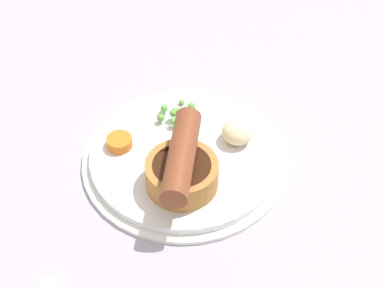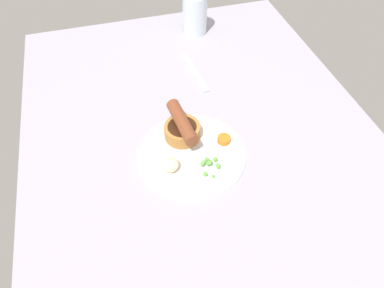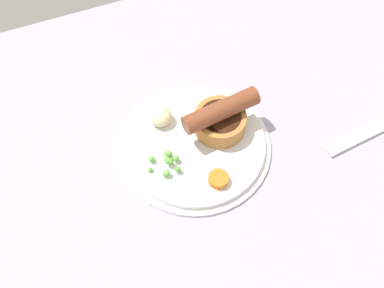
{
  "view_description": "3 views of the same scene",
  "coord_description": "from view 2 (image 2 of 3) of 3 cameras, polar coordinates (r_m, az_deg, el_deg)",
  "views": [
    {
      "loc": [
        -44.65,
        -16.11,
        57.55
      ],
      "look_at": [
        2.98,
        -4.94,
        6.7
      ],
      "focal_mm": 60.0,
      "sensor_mm": 36.0,
      "label": 1
    },
    {
      "loc": [
        47.88,
        -16.4,
        61.15
      ],
      "look_at": [
        3.5,
        -3.8,
        6.45
      ],
      "focal_mm": 32.0,
      "sensor_mm": 36.0,
      "label": 2
    },
    {
      "loc": [
        16.86,
        27.5,
        59.38
      ],
      "look_at": [
        4.37,
        -2.86,
        5.72
      ],
      "focal_mm": 40.0,
      "sensor_mm": 36.0,
      "label": 3
    }
  ],
  "objects": [
    {
      "name": "drinking_glass",
      "position": [
        1.08,
        0.46,
        20.85
      ],
      "size": [
        7.28,
        7.28,
        11.48
      ],
      "primitive_type": "cylinder",
      "color": "silver",
      "rests_on": "dining_table"
    },
    {
      "name": "dinner_plate",
      "position": [
        0.74,
        -0.07,
        -1.46
      ],
      "size": [
        23.39,
        23.39,
        1.4
      ],
      "color": "silver",
      "rests_on": "dining_table"
    },
    {
      "name": "carrot_slice_3",
      "position": [
        0.75,
        5.34,
        0.77
      ],
      "size": [
        4.12,
        4.12,
        1.19
      ],
      "primitive_type": "cylinder",
      "rotation": [
        0.0,
        0.0,
        5.47
      ],
      "color": "orange",
      "rests_on": "dinner_plate"
    },
    {
      "name": "potato_chunk_1",
      "position": [
        0.69,
        -3.64,
        -3.46
      ],
      "size": [
        4.25,
        4.26,
        2.6
      ],
      "primitive_type": "ellipsoid",
      "rotation": [
        0.0,
        0.0,
        3.36
      ],
      "color": "beige",
      "rests_on": "dinner_plate"
    },
    {
      "name": "sausage_pudding",
      "position": [
        0.74,
        -1.66,
        2.66
      ],
      "size": [
        12.07,
        7.88,
        5.96
      ],
      "rotation": [
        0.0,
        0.0,
        3.25
      ],
      "color": "#AD7538",
      "rests_on": "dinner_plate"
    },
    {
      "name": "fork",
      "position": [
        0.94,
        0.26,
        12.04
      ],
      "size": [
        18.07,
        3.2,
        0.6
      ],
      "primitive_type": "cube",
      "rotation": [
        0.0,
        0.0,
        0.09
      ],
      "color": "silver",
      "rests_on": "dining_table"
    },
    {
      "name": "dining_table",
      "position": [
        0.78,
        1.98,
        0.13
      ],
      "size": [
        110.0,
        80.0,
        3.0
      ],
      "primitive_type": "cube",
      "color": "#9E99AD",
      "rests_on": "ground"
    },
    {
      "name": "pea_pile",
      "position": [
        0.7,
        2.93,
        -3.38
      ],
      "size": [
        4.84,
        4.15,
        1.75
      ],
      "color": "#5AB045",
      "rests_on": "dinner_plate"
    }
  ]
}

